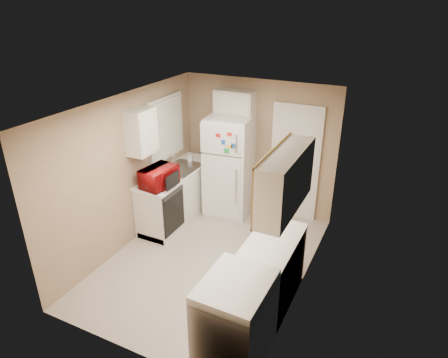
% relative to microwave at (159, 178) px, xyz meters
% --- Properties ---
extents(floor, '(3.80, 3.80, 0.00)m').
position_rel_microwave_xyz_m(floor, '(1.04, -0.29, -1.05)').
color(floor, beige).
rests_on(floor, ground).
extents(ceiling, '(3.80, 3.80, 0.00)m').
position_rel_microwave_xyz_m(ceiling, '(1.04, -0.29, 1.35)').
color(ceiling, white).
rests_on(ceiling, floor).
extents(wall_left, '(3.80, 3.80, 0.00)m').
position_rel_microwave_xyz_m(wall_left, '(-0.36, -0.29, 0.15)').
color(wall_left, '#A08468').
rests_on(wall_left, floor).
extents(wall_right, '(3.80, 3.80, 0.00)m').
position_rel_microwave_xyz_m(wall_right, '(2.44, -0.29, 0.15)').
color(wall_right, '#A08468').
rests_on(wall_right, floor).
extents(wall_back, '(2.80, 2.80, 0.00)m').
position_rel_microwave_xyz_m(wall_back, '(1.04, 1.61, 0.15)').
color(wall_back, '#A08468').
rests_on(wall_back, floor).
extents(wall_front, '(2.80, 2.80, 0.00)m').
position_rel_microwave_xyz_m(wall_front, '(1.04, -2.19, 0.15)').
color(wall_front, '#A08468').
rests_on(wall_front, floor).
extents(left_counter, '(0.60, 1.80, 0.90)m').
position_rel_microwave_xyz_m(left_counter, '(-0.06, 0.61, -0.60)').
color(left_counter, silver).
rests_on(left_counter, floor).
extents(dishwasher, '(0.03, 0.58, 0.72)m').
position_rel_microwave_xyz_m(dishwasher, '(0.23, 0.01, -0.56)').
color(dishwasher, black).
rests_on(dishwasher, floor).
extents(sink, '(0.54, 0.74, 0.16)m').
position_rel_microwave_xyz_m(sink, '(-0.06, 0.76, -0.19)').
color(sink, gray).
rests_on(sink, left_counter).
extents(microwave, '(0.61, 0.38, 0.38)m').
position_rel_microwave_xyz_m(microwave, '(0.00, 0.00, 0.00)').
color(microwave, maroon).
rests_on(microwave, left_counter).
extents(soap_bottle, '(0.10, 0.10, 0.17)m').
position_rel_microwave_xyz_m(soap_bottle, '(-0.08, 1.10, -0.05)').
color(soap_bottle, white).
rests_on(soap_bottle, left_counter).
extents(window_blinds, '(0.10, 0.98, 1.08)m').
position_rel_microwave_xyz_m(window_blinds, '(-0.32, 0.76, 0.55)').
color(window_blinds, silver).
rests_on(window_blinds, wall_left).
extents(upper_cabinet_left, '(0.30, 0.45, 0.70)m').
position_rel_microwave_xyz_m(upper_cabinet_left, '(-0.21, -0.07, 0.75)').
color(upper_cabinet_left, silver).
rests_on(upper_cabinet_left, wall_left).
extents(refrigerator, '(0.81, 0.79, 1.81)m').
position_rel_microwave_xyz_m(refrigerator, '(0.67, 1.21, -0.14)').
color(refrigerator, silver).
rests_on(refrigerator, floor).
extents(cabinet_over_fridge, '(0.70, 0.30, 0.40)m').
position_rel_microwave_xyz_m(cabinet_over_fridge, '(0.64, 1.46, 0.95)').
color(cabinet_over_fridge, silver).
rests_on(cabinet_over_fridge, wall_back).
extents(interior_door, '(0.86, 0.06, 2.08)m').
position_rel_microwave_xyz_m(interior_door, '(1.74, 1.57, -0.03)').
color(interior_door, silver).
rests_on(interior_door, floor).
extents(right_counter, '(0.60, 2.00, 0.90)m').
position_rel_microwave_xyz_m(right_counter, '(2.14, -1.09, -0.60)').
color(right_counter, silver).
rests_on(right_counter, floor).
extents(stove, '(0.69, 0.85, 1.02)m').
position_rel_microwave_xyz_m(stove, '(2.11, -1.72, -0.54)').
color(stove, silver).
rests_on(stove, floor).
extents(upper_cabinet_right, '(0.30, 1.20, 0.70)m').
position_rel_microwave_xyz_m(upper_cabinet_right, '(2.29, -0.79, 0.75)').
color(upper_cabinet_right, silver).
rests_on(upper_cabinet_right, wall_right).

